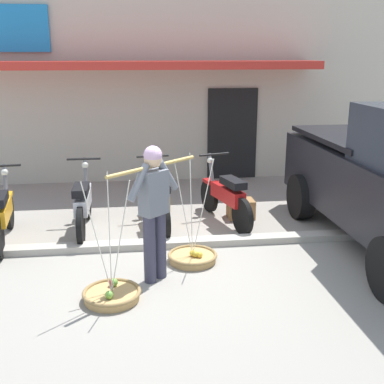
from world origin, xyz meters
TOP-DOWN VIEW (x-y plane):
  - ground_plane at (0.00, 0.00)m, footprint 90.00×90.00m
  - sidewalk_curb at (0.00, 0.70)m, footprint 20.00×0.24m
  - fruit_vendor at (-0.36, -0.33)m, footprint 1.08×0.97m
  - fruit_basket_left_side at (0.17, 0.14)m, footprint 0.67×0.67m
  - fruit_basket_right_side at (-0.88, -0.80)m, footprint 0.67×0.67m
  - motorcycle_nearest_shop at (-2.52, 1.16)m, footprint 0.54×1.82m
  - motorcycle_second_in_row at (-1.38, 1.51)m, footprint 0.54×1.82m
  - motorcycle_third_in_row at (-0.20, 1.60)m, footprint 0.54×1.82m
  - motorcycle_end_of_row at (0.92, 1.63)m, footprint 0.66×1.78m
  - storefront_building at (-0.33, 7.09)m, footprint 13.00×6.00m
  - wooden_crate at (1.22, 1.85)m, footprint 0.44×0.36m

SIDE VIEW (x-z plane):
  - ground_plane at x=0.00m, z-range 0.00..0.00m
  - sidewalk_curb at x=0.00m, z-range 0.00..0.10m
  - fruit_basket_left_side at x=0.17m, z-range -0.65..0.80m
  - fruit_basket_right_side at x=-0.88m, z-range -0.65..0.80m
  - wooden_crate at x=1.22m, z-range 0.00..0.32m
  - motorcycle_nearest_shop at x=-2.52m, z-range -0.09..1.00m
  - motorcycle_second_in_row at x=-1.38m, z-range -0.09..1.00m
  - motorcycle_third_in_row at x=-0.20m, z-range -0.09..1.00m
  - motorcycle_end_of_row at x=0.92m, z-range -0.09..1.00m
  - fruit_vendor at x=-0.36m, z-range 0.13..1.82m
  - storefront_building at x=-0.33m, z-range 0.00..4.20m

